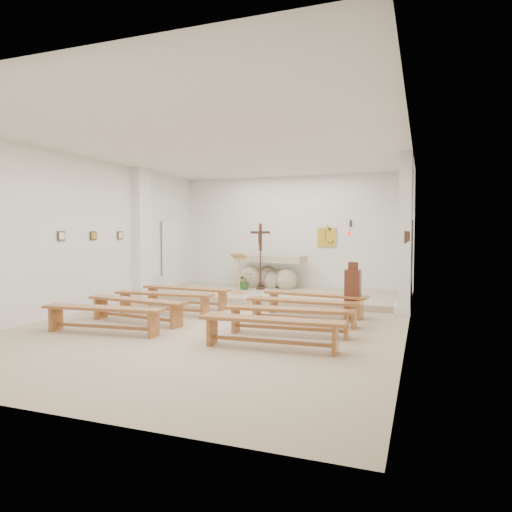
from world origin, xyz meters
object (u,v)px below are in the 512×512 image
at_px(bench_left_front, 186,292).
at_px(bench_right_third, 289,315).
at_px(altar, 270,274).
at_px(crucifix_stand, 260,251).
at_px(donation_pedestal, 353,294).
at_px(bench_left_third, 137,305).
at_px(bench_right_second, 304,306).
at_px(bench_left_second, 164,298).
at_px(bench_left_fourth, 103,313).
at_px(bench_right_front, 315,299).
at_px(lectern, 239,273).
at_px(bench_right_fourth, 271,326).

height_order(bench_left_front, bench_right_third, same).
relative_size(altar, crucifix_stand, 1.09).
height_order(altar, donation_pedestal, donation_pedestal).
bearing_deg(donation_pedestal, bench_left_third, -153.31).
relative_size(bench_right_second, bench_left_third, 0.99).
distance_m(bench_left_third, bench_right_third, 3.14).
xyz_separation_m(crucifix_stand, bench_left_second, (-0.92, -3.72, -0.89)).
distance_m(altar, bench_left_third, 5.36).
xyz_separation_m(bench_right_third, bench_left_fourth, (-3.14, -1.01, 0.00)).
bearing_deg(bench_right_second, donation_pedestal, 51.72).
relative_size(bench_right_second, bench_right_third, 0.99).
distance_m(altar, donation_pedestal, 4.39).
relative_size(bench_right_front, bench_right_second, 1.01).
distance_m(bench_right_front, bench_left_third, 3.73).
bearing_deg(bench_right_third, bench_left_third, 175.37).
distance_m(donation_pedestal, bench_left_third, 4.42).
bearing_deg(bench_right_front, bench_left_fourth, -129.34).
bearing_deg(lectern, bench_left_fourth, -101.41).
relative_size(bench_right_third, bench_left_fourth, 1.00).
bearing_deg(donation_pedestal, bench_left_fourth, -142.82).
relative_size(bench_left_third, bench_right_third, 1.00).
xyz_separation_m(altar, lectern, (-0.36, -1.54, 0.15)).
bearing_deg(bench_right_second, bench_right_third, -88.45).
height_order(altar, bench_right_front, altar).
xyz_separation_m(donation_pedestal, bench_right_second, (-0.81, -0.97, -0.16)).
xyz_separation_m(donation_pedestal, bench_left_front, (-3.95, 0.04, -0.16)).
xyz_separation_m(altar, bench_left_second, (-1.02, -4.25, -0.19)).
bearing_deg(bench_right_fourth, donation_pedestal, 72.16).
relative_size(bench_left_second, bench_left_fourth, 0.99).
distance_m(altar, bench_right_second, 4.75).
bearing_deg(bench_right_front, crucifix_stand, 135.99).
xyz_separation_m(altar, bench_left_front, (-1.02, -3.24, -0.19)).
xyz_separation_m(bench_left_second, bench_right_fourth, (3.14, -2.02, 0.00)).
relative_size(donation_pedestal, bench_left_third, 0.51).
xyz_separation_m(crucifix_stand, bench_left_third, (-0.92, -4.73, -0.89)).
relative_size(lectern, bench_left_front, 0.49).
height_order(bench_right_second, bench_right_third, same).
height_order(crucifix_stand, bench_right_front, crucifix_stand).
bearing_deg(bench_right_front, altar, 129.82).
distance_m(lectern, crucifix_stand, 1.18).
distance_m(donation_pedestal, bench_left_front, 3.95).
xyz_separation_m(bench_left_second, bench_right_third, (3.14, -1.01, 0.00)).
distance_m(bench_left_third, bench_left_fourth, 1.01).
relative_size(bench_left_front, bench_left_third, 1.00).
bearing_deg(bench_right_third, bench_left_front, 142.63).
bearing_deg(bench_right_second, bench_left_third, -160.63).
bearing_deg(donation_pedestal, crucifix_stand, 137.81).
relative_size(lectern, bench_right_third, 0.49).
bearing_deg(bench_right_third, crucifix_stand, 110.52).
height_order(bench_left_fourth, bench_right_fourth, same).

